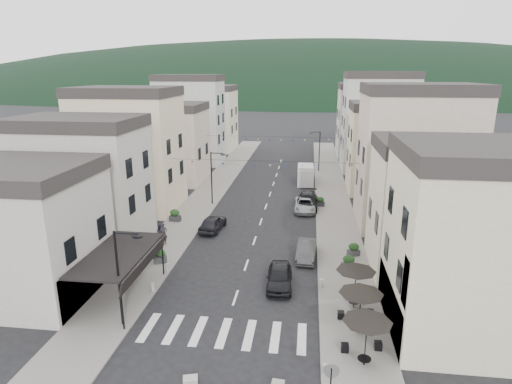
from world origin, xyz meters
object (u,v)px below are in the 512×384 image
(parked_car_b, at_px, (306,250))
(delivery_van, at_px, (305,174))
(parked_car_d, at_px, (308,201))
(parked_car_e, at_px, (213,223))
(pedestrian_b, at_px, (160,233))
(parked_car_c, at_px, (305,205))
(parked_car_a, at_px, (279,277))
(pedestrian_a, at_px, (163,234))

(parked_car_b, distance_m, delivery_van, 24.14)
(parked_car_d, distance_m, parked_car_e, 11.94)
(delivery_van, xyz_separation_m, pedestrian_b, (-12.34, -22.48, -0.35))
(pedestrian_b, bearing_deg, parked_car_c, 45.00)
(parked_car_a, height_order, parked_car_e, parked_car_e)
(parked_car_c, distance_m, pedestrian_b, 16.32)
(parked_car_a, distance_m, parked_car_b, 5.24)
(parked_car_c, xyz_separation_m, parked_car_e, (-8.56, -6.99, 0.06))
(delivery_van, bearing_deg, parked_car_c, -90.79)
(parked_car_a, bearing_deg, parked_car_e, 122.45)
(parked_car_a, bearing_deg, parked_car_b, 67.61)
(parked_car_d, distance_m, pedestrian_b, 17.22)
(parked_car_b, bearing_deg, delivery_van, 93.89)
(parked_car_e, bearing_deg, parked_car_c, -134.82)
(pedestrian_a, bearing_deg, parked_car_c, 13.60)
(parked_car_c, height_order, pedestrian_a, pedestrian_a)
(pedestrian_b, bearing_deg, delivery_van, 65.94)
(parked_car_c, height_order, parked_car_d, parked_car_d)
(parked_car_d, xyz_separation_m, pedestrian_a, (-12.25, -12.10, 0.27))
(parked_car_a, xyz_separation_m, parked_car_d, (1.80, 18.17, 0.06))
(parked_car_a, distance_m, parked_car_d, 18.26)
(parked_car_c, xyz_separation_m, pedestrian_a, (-11.96, -11.07, 0.40))
(parked_car_a, relative_size, parked_car_e, 1.00)
(parked_car_c, height_order, parked_car_e, parked_car_e)
(parked_car_d, relative_size, pedestrian_a, 2.88)
(delivery_van, bearing_deg, pedestrian_b, -120.08)
(pedestrian_b, bearing_deg, parked_car_e, 47.23)
(delivery_van, height_order, pedestrian_a, delivery_van)
(delivery_van, xyz_separation_m, pedestrian_a, (-11.85, -22.99, -0.17))
(parked_car_b, relative_size, pedestrian_a, 2.20)
(parked_car_b, bearing_deg, parked_car_e, 152.36)
(parked_car_e, relative_size, pedestrian_a, 2.28)
(parked_car_a, xyz_separation_m, pedestrian_b, (-10.93, 6.58, 0.16))
(parked_car_d, xyz_separation_m, pedestrian_b, (-12.73, -11.59, 0.10))
(parked_car_e, bearing_deg, delivery_van, -108.12)
(parked_car_a, relative_size, delivery_van, 0.81)
(parked_car_e, distance_m, delivery_van, 20.71)
(parked_car_a, relative_size, parked_car_c, 0.89)
(parked_car_e, xyz_separation_m, delivery_van, (8.44, 18.91, 0.51))
(parked_car_b, xyz_separation_m, parked_car_c, (-0.29, 12.21, -0.02))
(parked_car_b, distance_m, parked_car_c, 12.22)
(parked_car_c, bearing_deg, pedestrian_b, -140.77)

